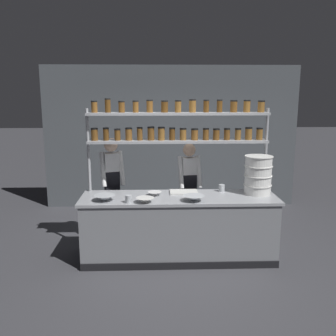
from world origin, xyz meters
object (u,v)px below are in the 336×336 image
object	(u,v)px
container_stack	(258,175)
prep_bowl_near_right	(194,198)
chef_left	(112,183)
spice_shelf_unit	(179,130)
serving_cup_front	(128,199)
prep_bowl_center_front	(145,200)
serving_cup_by_board	(222,188)
chef_center	(189,186)
prep_bowl_center_back	(105,198)
prep_bowl_near_left	(155,194)
cutting_board	(184,192)

from	to	relation	value
container_stack	prep_bowl_near_right	bearing A→B (deg)	-160.38
chef_left	container_stack	world-z (taller)	chef_left
spice_shelf_unit	serving_cup_front	world-z (taller)	spice_shelf_unit
prep_bowl_center_front	serving_cup_by_board	size ratio (longest dim) A/B	2.31
prep_bowl_center_front	serving_cup_by_board	bearing A→B (deg)	24.98
chef_center	container_stack	distance (m)	1.15
spice_shelf_unit	prep_bowl_center_back	xyz separation A→B (m)	(-1.02, -0.51, -0.87)
container_stack	serving_cup_front	distance (m)	1.87
prep_bowl_near_left	prep_bowl_center_front	distance (m)	0.37
chef_center	cutting_board	world-z (taller)	chef_center
spice_shelf_unit	cutting_board	size ratio (longest dim) A/B	6.58
prep_bowl_near_left	prep_bowl_near_right	bearing A→B (deg)	-29.91
chef_left	chef_center	xyz separation A→B (m)	(1.21, 0.03, -0.07)
serving_cup_by_board	spice_shelf_unit	bearing A→B (deg)	171.50
prep_bowl_center_front	prep_bowl_center_back	world-z (taller)	prep_bowl_center_back
chef_left	serving_cup_by_board	world-z (taller)	chef_left
chef_left	cutting_board	size ratio (longest dim) A/B	4.16
spice_shelf_unit	prep_bowl_near_right	world-z (taller)	spice_shelf_unit
prep_bowl_near_left	prep_bowl_near_right	size ratio (longest dim) A/B	0.68
chef_left	cutting_board	distance (m)	1.20
prep_bowl_center_back	prep_bowl_center_front	bearing A→B (deg)	-10.85
chef_left	prep_bowl_near_left	xyz separation A→B (m)	(0.67, -0.62, -0.01)
container_stack	cutting_board	world-z (taller)	container_stack
cutting_board	serving_cup_front	distance (m)	0.90
chef_center	prep_bowl_center_front	size ratio (longest dim) A/B	6.45
prep_bowl_near_right	serving_cup_front	bearing A→B (deg)	-177.43
prep_bowl_near_left	serving_cup_front	bearing A→B (deg)	-135.59
spice_shelf_unit	prep_bowl_near_left	size ratio (longest dim) A/B	13.44
prep_bowl_near_left	prep_bowl_center_back	distance (m)	0.71
cutting_board	prep_bowl_center_front	world-z (taller)	prep_bowl_center_front
prep_bowl_center_front	prep_bowl_near_right	distance (m)	0.65
prep_bowl_near_right	serving_cup_by_board	xyz separation A→B (m)	(0.46, 0.48, 0.01)
container_stack	cutting_board	xyz separation A→B (m)	(-1.05, 0.09, -0.26)
chef_center	container_stack	size ratio (longest dim) A/B	2.84
cutting_board	chef_left	bearing A→B (deg)	155.51
cutting_board	prep_bowl_center_front	size ratio (longest dim) A/B	1.65
chef_center	prep_bowl_near_left	distance (m)	0.85
chef_left	prep_bowl_center_back	world-z (taller)	chef_left
prep_bowl_center_front	spice_shelf_unit	bearing A→B (deg)	51.94
chef_left	serving_cup_front	xyz separation A→B (m)	(0.32, -0.96, 0.01)
spice_shelf_unit	prep_bowl_center_front	distance (m)	1.17
serving_cup_front	prep_bowl_near_right	bearing A→B (deg)	2.57
cutting_board	prep_bowl_center_back	world-z (taller)	prep_bowl_center_back
chef_center	cutting_board	distance (m)	0.54
spice_shelf_unit	serving_cup_by_board	bearing A→B (deg)	-8.50
prep_bowl_near_left	serving_cup_by_board	world-z (taller)	serving_cup_by_board
chef_center	prep_bowl_center_front	world-z (taller)	chef_center
chef_left	prep_bowl_center_front	bearing A→B (deg)	-77.66
chef_left	container_stack	distance (m)	2.23
container_stack	cutting_board	size ratio (longest dim) A/B	1.38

